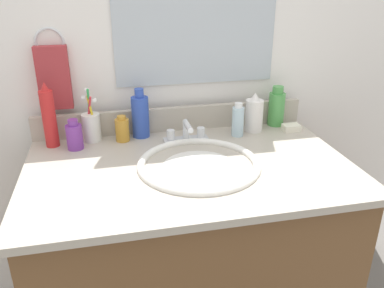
{
  "coord_description": "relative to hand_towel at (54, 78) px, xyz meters",
  "views": [
    {
      "loc": [
        -0.23,
        -1.1,
        1.31
      ],
      "look_at": [
        0.01,
        0.0,
        0.83
      ],
      "focal_mm": 37.08,
      "sensor_mm": 36.0,
      "label": 1
    }
  ],
  "objects": [
    {
      "name": "backsplash",
      "position": [
        0.41,
        -0.02,
        -0.17
      ],
      "size": [
        1.02,
        0.02,
        0.09
      ],
      "primitive_type": "cube",
      "color": "#B2A899",
      "rests_on": "countertop"
    },
    {
      "name": "bottle_oil_amber",
      "position": [
        0.22,
        -0.09,
        -0.18
      ],
      "size": [
        0.05,
        0.05,
        0.09
      ],
      "color": "gold",
      "rests_on": "countertop"
    },
    {
      "name": "bottle_lotion_white",
      "position": [
        0.71,
        -0.09,
        -0.15
      ],
      "size": [
        0.07,
        0.07,
        0.15
      ],
      "color": "white",
      "rests_on": "countertop"
    },
    {
      "name": "bottle_toner_green",
      "position": [
        0.82,
        -0.05,
        -0.15
      ],
      "size": [
        0.06,
        0.06,
        0.16
      ],
      "color": "#4C9E4C",
      "rests_on": "countertop"
    },
    {
      "name": "mirror_panel",
      "position": [
        0.51,
        0.02,
        0.23
      ],
      "size": [
        0.6,
        0.01,
        0.56
      ],
      "primitive_type": "cube",
      "color": "#B2BCC6"
    },
    {
      "name": "bottle_cream_purple",
      "position": [
        0.06,
        -0.12,
        -0.17
      ],
      "size": [
        0.05,
        0.05,
        0.11
      ],
      "color": "#7A3899",
      "rests_on": "countertop"
    },
    {
      "name": "bottle_spray_red",
      "position": [
        -0.02,
        -0.08,
        -0.11
      ],
      "size": [
        0.05,
        0.05,
        0.23
      ],
      "color": "red",
      "rests_on": "countertop"
    },
    {
      "name": "back_wall",
      "position": [
        0.41,
        0.04,
        -0.33
      ],
      "size": [
        2.12,
        0.04,
        1.3
      ],
      "primitive_type": "cube",
      "color": "white",
      "rests_on": "ground_plane"
    },
    {
      "name": "bottle_gel_clear",
      "position": [
        0.64,
        -0.13,
        -0.16
      ],
      "size": [
        0.04,
        0.04,
        0.13
      ],
      "color": "silver",
      "rests_on": "countertop"
    },
    {
      "name": "cup_white_ceramic",
      "position": [
        0.11,
        -0.06,
        -0.17
      ],
      "size": [
        0.06,
        0.07,
        0.19
      ],
      "color": "white",
      "rests_on": "countertop"
    },
    {
      "name": "bottle_shampoo_blue",
      "position": [
        0.29,
        -0.06,
        -0.14
      ],
      "size": [
        0.06,
        0.06,
        0.18
      ],
      "color": "#2D4CB2",
      "rests_on": "countertop"
    },
    {
      "name": "faucet",
      "position": [
        0.44,
        -0.15,
        -0.19
      ],
      "size": [
        0.16,
        0.1,
        0.08
      ],
      "color": "silver",
      "rests_on": "countertop"
    },
    {
      "name": "sink_basin",
      "position": [
        0.44,
        -0.34,
        -0.25
      ],
      "size": [
        0.39,
        0.39,
        0.11
      ],
      "color": "white",
      "rests_on": "countertop"
    },
    {
      "name": "countertop",
      "position": [
        0.41,
        -0.33,
        -0.23
      ],
      "size": [
        1.02,
        0.64,
        0.02
      ],
      "primitive_type": "cube",
      "color": "#B2A899",
      "rests_on": "vanity_cabinet"
    },
    {
      "name": "hand_towel",
      "position": [
        0.0,
        0.0,
        0.0
      ],
      "size": [
        0.11,
        0.04,
        0.22
      ],
      "primitive_type": "cube",
      "color": "#A53338"
    },
    {
      "name": "towel_ring",
      "position": [
        0.0,
        0.02,
        0.12
      ],
      "size": [
        0.1,
        0.01,
        0.1
      ],
      "primitive_type": "torus",
      "rotation": [
        1.57,
        0.0,
        0.0
      ],
      "color": "silver"
    },
    {
      "name": "soap_bar",
      "position": [
        0.85,
        -0.13,
        -0.21
      ],
      "size": [
        0.06,
        0.04,
        0.02
      ],
      "primitive_type": "cube",
      "color": "white",
      "rests_on": "countertop"
    },
    {
      "name": "vanity_cabinet",
      "position": [
        0.41,
        -0.33,
        -0.61
      ],
      "size": [
        0.98,
        0.59,
        0.73
      ],
      "primitive_type": "cube",
      "color": "brown",
      "rests_on": "ground_plane"
    }
  ]
}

